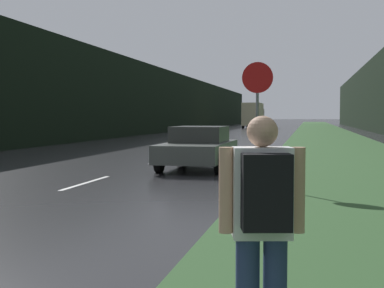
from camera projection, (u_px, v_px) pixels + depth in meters
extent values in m
cube|color=#33562D|center=(330.00, 140.00, 38.35)|extent=(6.00, 240.00, 0.02)
cube|color=silver|center=(86.00, 183.00, 13.70)|extent=(0.12, 3.00, 0.01)
cube|color=silver|center=(160.00, 161.00, 20.53)|extent=(0.12, 3.00, 0.01)
cube|color=silver|center=(197.00, 149.00, 27.36)|extent=(0.12, 3.00, 0.01)
cube|color=black|center=(143.00, 100.00, 51.61)|extent=(2.00, 140.00, 6.61)
cylinder|color=slate|center=(257.00, 140.00, 12.86)|extent=(0.07, 0.07, 2.26)
cylinder|color=#B71414|center=(257.00, 78.00, 12.78)|extent=(0.74, 0.02, 0.74)
cube|color=white|center=(262.00, 192.00, 3.69)|extent=(0.44, 0.31, 0.63)
sphere|color=tan|center=(262.00, 131.00, 3.66)|extent=(0.22, 0.22, 0.22)
cylinder|color=tan|center=(226.00, 190.00, 3.68)|extent=(0.10, 0.10, 0.59)
cylinder|color=tan|center=(298.00, 190.00, 3.69)|extent=(0.10, 0.10, 0.59)
cube|color=black|center=(266.00, 192.00, 3.48)|extent=(0.35, 0.25, 0.50)
cube|color=#4C514C|center=(199.00, 151.00, 17.45)|extent=(1.93, 4.78, 0.56)
cube|color=#2D302D|center=(200.00, 134.00, 17.65)|extent=(1.64, 2.15, 0.52)
cylinder|color=black|center=(219.00, 163.00, 15.82)|extent=(0.20, 0.66, 0.66)
cylinder|color=black|center=(159.00, 162.00, 16.21)|extent=(0.20, 0.66, 0.66)
cylinder|color=black|center=(233.00, 156.00, 18.71)|extent=(0.20, 0.66, 0.66)
cylinder|color=black|center=(182.00, 155.00, 19.10)|extent=(0.20, 0.66, 0.66)
cube|color=#6E684F|center=(256.00, 117.00, 78.50)|extent=(2.32, 2.29, 2.33)
cube|color=tan|center=(253.00, 114.00, 74.31)|extent=(2.45, 6.27, 3.11)
cylinder|color=black|center=(248.00, 125.00, 78.58)|extent=(0.28, 0.90, 0.90)
cylinder|color=black|center=(264.00, 125.00, 78.09)|extent=(0.28, 0.90, 0.90)
cylinder|color=black|center=(243.00, 125.00, 73.10)|extent=(0.28, 0.90, 0.90)
cylinder|color=black|center=(260.00, 125.00, 72.61)|extent=(0.28, 0.90, 0.90)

